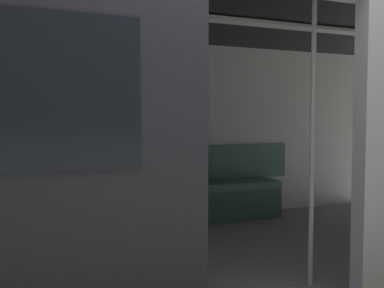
{
  "coord_description": "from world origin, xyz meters",
  "views": [
    {
      "loc": [
        1.39,
        2.11,
        1.23
      ],
      "look_at": [
        0.11,
        -1.37,
        1.03
      ],
      "focal_mm": 37.79,
      "sensor_mm": 36.0,
      "label": 1
    }
  ],
  "objects_px": {
    "person_seated": "(149,169)",
    "grab_pole_far": "(312,140)",
    "handbag": "(109,180)",
    "grab_pole_door": "(191,142)",
    "book": "(180,183)",
    "bench_seat": "(169,195)",
    "train_car": "(197,85)"
  },
  "relations": [
    {
      "from": "person_seated",
      "to": "grab_pole_far",
      "type": "distance_m",
      "value": 2.17
    },
    {
      "from": "handbag",
      "to": "grab_pole_door",
      "type": "bearing_deg",
      "value": 95.64
    },
    {
      "from": "book",
      "to": "handbag",
      "type": "bearing_deg",
      "value": 5.66
    },
    {
      "from": "person_seated",
      "to": "book",
      "type": "distance_m",
      "value": 0.47
    },
    {
      "from": "grab_pole_door",
      "to": "grab_pole_far",
      "type": "height_order",
      "value": "same"
    },
    {
      "from": "bench_seat",
      "to": "grab_pole_far",
      "type": "distance_m",
      "value": 2.23
    },
    {
      "from": "bench_seat",
      "to": "grab_pole_far",
      "type": "bearing_deg",
      "value": 103.31
    },
    {
      "from": "train_car",
      "to": "grab_pole_door",
      "type": "bearing_deg",
      "value": 67.21
    },
    {
      "from": "person_seated",
      "to": "handbag",
      "type": "xyz_separation_m",
      "value": [
        0.44,
        -0.12,
        -0.13
      ]
    },
    {
      "from": "grab_pole_far",
      "to": "book",
      "type": "bearing_deg",
      "value": -81.12
    },
    {
      "from": "train_car",
      "to": "bench_seat",
      "type": "relative_size",
      "value": 2.21
    },
    {
      "from": "person_seated",
      "to": "book",
      "type": "xyz_separation_m",
      "value": [
        -0.41,
        -0.1,
        -0.2
      ]
    },
    {
      "from": "person_seated",
      "to": "handbag",
      "type": "distance_m",
      "value": 0.48
    },
    {
      "from": "bench_seat",
      "to": "handbag",
      "type": "height_order",
      "value": "handbag"
    },
    {
      "from": "grab_pole_door",
      "to": "person_seated",
      "type": "bearing_deg",
      "value": -96.43
    },
    {
      "from": "bench_seat",
      "to": "person_seated",
      "type": "height_order",
      "value": "person_seated"
    },
    {
      "from": "train_car",
      "to": "grab_pole_door",
      "type": "xyz_separation_m",
      "value": [
        0.4,
        0.96,
        -0.47
      ]
    },
    {
      "from": "book",
      "to": "grab_pole_door",
      "type": "bearing_deg",
      "value": 80.39
    },
    {
      "from": "bench_seat",
      "to": "handbag",
      "type": "relative_size",
      "value": 11.14
    },
    {
      "from": "train_car",
      "to": "book",
      "type": "xyz_separation_m",
      "value": [
        -0.24,
        -1.17,
        -1.07
      ]
    },
    {
      "from": "book",
      "to": "grab_pole_door",
      "type": "xyz_separation_m",
      "value": [
        0.64,
        2.14,
        0.61
      ]
    },
    {
      "from": "train_car",
      "to": "grab_pole_far",
      "type": "bearing_deg",
      "value": 121.29
    },
    {
      "from": "handbag",
      "to": "bench_seat",
      "type": "bearing_deg",
      "value": 174.03
    },
    {
      "from": "book",
      "to": "train_car",
      "type": "bearing_deg",
      "value": 85.67
    },
    {
      "from": "grab_pole_far",
      "to": "handbag",
      "type": "bearing_deg",
      "value": -60.87
    },
    {
      "from": "book",
      "to": "grab_pole_door",
      "type": "relative_size",
      "value": 0.1
    },
    {
      "from": "book",
      "to": "grab_pole_far",
      "type": "relative_size",
      "value": 0.1
    },
    {
      "from": "person_seated",
      "to": "book",
      "type": "bearing_deg",
      "value": -166.08
    },
    {
      "from": "bench_seat",
      "to": "book",
      "type": "distance_m",
      "value": 0.21
    },
    {
      "from": "train_car",
      "to": "person_seated",
      "type": "relative_size",
      "value": 5.3
    },
    {
      "from": "bench_seat",
      "to": "book",
      "type": "bearing_deg",
      "value": -162.02
    },
    {
      "from": "bench_seat",
      "to": "grab_pole_far",
      "type": "height_order",
      "value": "grab_pole_far"
    }
  ]
}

